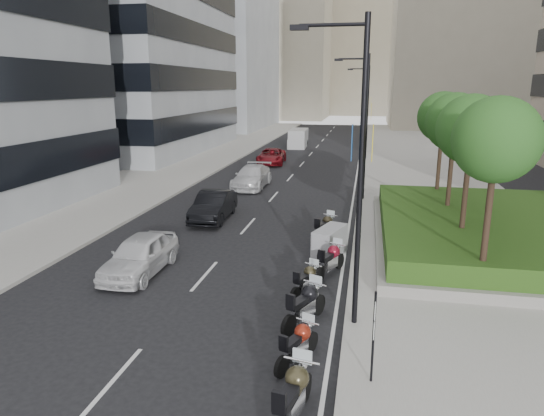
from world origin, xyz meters
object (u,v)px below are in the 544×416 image
(car_d, at_px, (271,156))
(motorcycle_5, at_px, (330,242))
(motorcycle_0, at_px, (293,397))
(motorcycle_4, at_px, (331,260))
(lamp_post_1, at_px, (364,120))
(car_a, at_px, (140,255))
(car_b, at_px, (214,206))
(motorcycle_6, at_px, (325,228))
(lamp_post_0, at_px, (356,162))
(delivery_van, at_px, (298,139))
(motorcycle_1, at_px, (298,344))
(motorcycle_3, at_px, (307,281))
(parking_sign, at_px, (374,332))
(motorcycle_2, at_px, (305,305))
(car_c, at_px, (252,177))
(lamp_post_2, at_px, (366,108))

(car_d, bearing_deg, motorcycle_5, -77.26)
(motorcycle_0, bearing_deg, motorcycle_4, 9.48)
(lamp_post_1, relative_size, car_a, 2.02)
(motorcycle_0, distance_m, car_b, 16.98)
(motorcycle_6, relative_size, car_d, 0.42)
(lamp_post_0, bearing_deg, motorcycle_4, 102.23)
(lamp_post_1, height_order, delivery_van, lamp_post_1)
(motorcycle_1, height_order, motorcycle_3, motorcycle_1)
(parking_sign, xyz_separation_m, motorcycle_0, (-1.67, -1.70, -0.80))
(motorcycle_2, bearing_deg, motorcycle_5, 21.95)
(car_a, bearing_deg, motorcycle_4, 10.05)
(delivery_van, bearing_deg, car_a, -92.66)
(lamp_post_0, distance_m, car_b, 14.04)
(motorcycle_1, height_order, car_c, car_c)
(parking_sign, height_order, motorcycle_2, parking_sign)
(lamp_post_2, height_order, motorcycle_4, lamp_post_2)
(motorcycle_2, height_order, motorcycle_3, motorcycle_2)
(lamp_post_2, bearing_deg, delivery_van, 132.57)
(lamp_post_0, bearing_deg, motorcycle_2, -173.43)
(car_a, bearing_deg, delivery_van, 89.40)
(parking_sign, height_order, car_b, parking_sign)
(motorcycle_0, distance_m, delivery_van, 48.67)
(lamp_post_1, distance_m, car_b, 10.81)
(lamp_post_1, distance_m, motorcycle_3, 15.76)
(lamp_post_2, distance_m, motorcycle_3, 33.36)
(lamp_post_2, relative_size, motorcycle_4, 4.23)
(lamp_post_0, relative_size, car_a, 2.02)
(motorcycle_5, distance_m, car_c, 15.08)
(motorcycle_1, relative_size, motorcycle_2, 0.86)
(lamp_post_0, height_order, car_b, lamp_post_0)
(motorcycle_4, height_order, delivery_van, delivery_van)
(motorcycle_6, xyz_separation_m, delivery_van, (-6.31, 35.10, 0.38))
(lamp_post_1, xyz_separation_m, motorcycle_2, (-1.33, -17.15, -4.43))
(lamp_post_2, distance_m, motorcycle_4, 31.26)
(car_b, xyz_separation_m, delivery_van, (-0.01, 32.63, 0.22))
(motorcycle_4, height_order, motorcycle_5, motorcycle_5)
(motorcycle_3, bearing_deg, car_a, 105.97)
(motorcycle_6, distance_m, car_a, 8.73)
(motorcycle_4, xyz_separation_m, delivery_van, (-6.92, 39.42, 0.39))
(lamp_post_2, bearing_deg, car_a, -104.25)
(lamp_post_0, relative_size, car_d, 1.74)
(lamp_post_0, distance_m, motorcycle_3, 5.18)
(motorcycle_3, bearing_deg, delivery_van, 31.32)
(lamp_post_0, xyz_separation_m, motorcycle_6, (-1.49, 8.39, -4.46))
(lamp_post_1, height_order, motorcycle_1, lamp_post_1)
(car_a, bearing_deg, motorcycle_2, -23.21)
(car_b, height_order, car_d, car_b)
(lamp_post_0, height_order, motorcycle_6, lamp_post_0)
(lamp_post_0, distance_m, motorcycle_6, 9.62)
(lamp_post_2, bearing_deg, motorcycle_6, -93.21)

